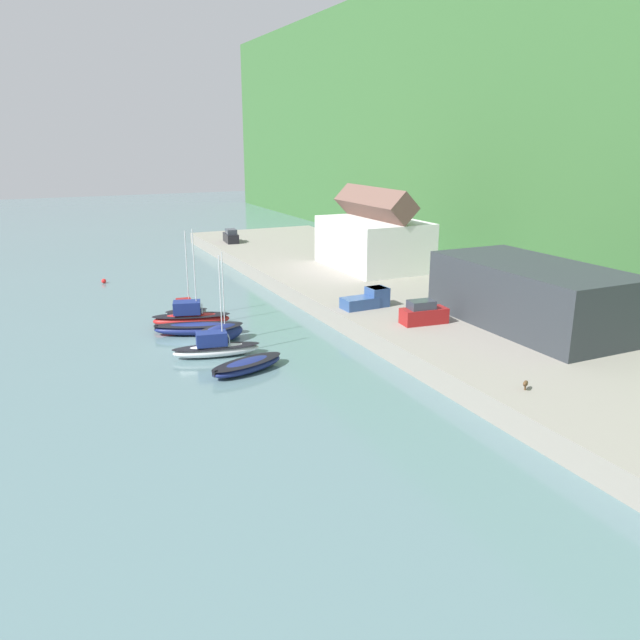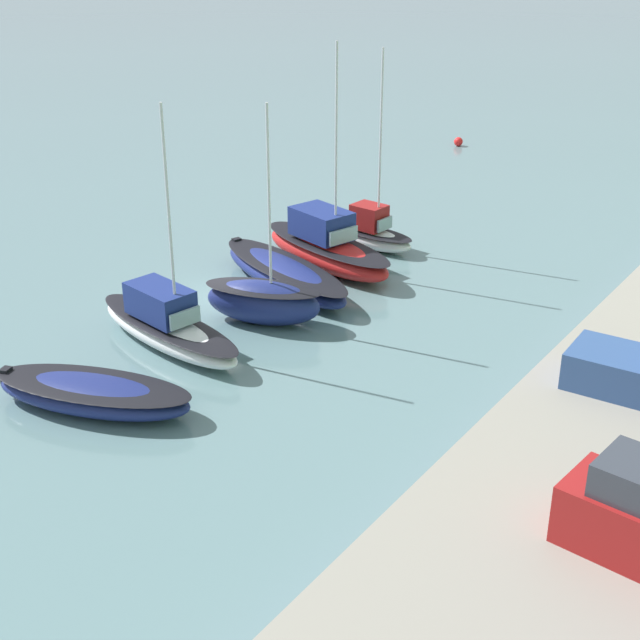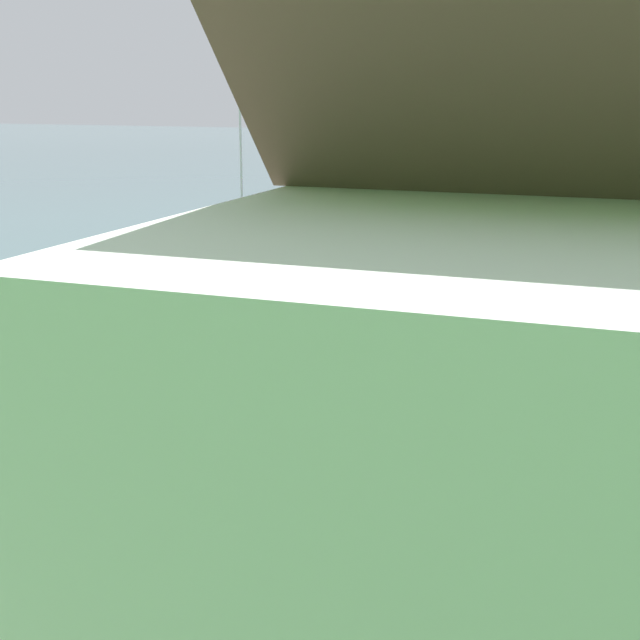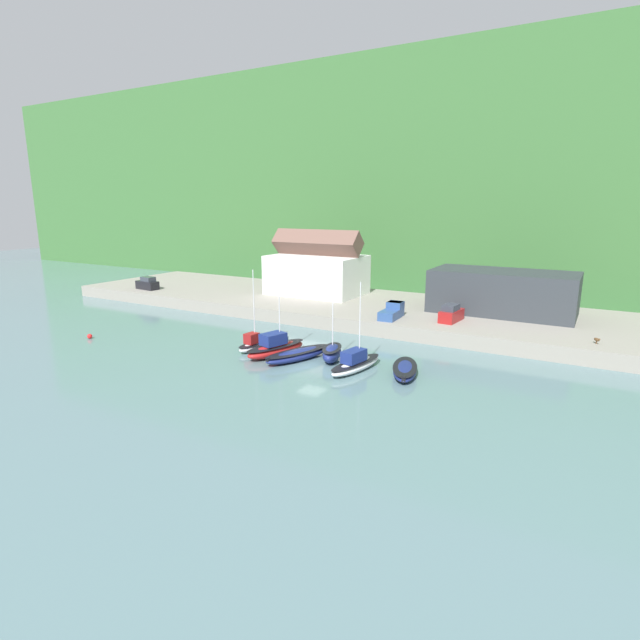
# 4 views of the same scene
# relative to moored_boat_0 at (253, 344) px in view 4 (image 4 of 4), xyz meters

# --- Properties ---
(ground_plane) EXTENTS (320.00, 320.00, 0.00)m
(ground_plane) POSITION_rel_moored_boat_0_xyz_m (8.64, -1.68, -0.75)
(ground_plane) COLOR slate
(hillside_backdrop) EXTENTS (240.00, 75.13, 42.06)m
(hillside_backdrop) POSITION_rel_moored_boat_0_xyz_m (8.64, 81.39, 20.28)
(hillside_backdrop) COLOR #386633
(hillside_backdrop) RESTS_ON ground_plane
(quay_promenade) EXTENTS (111.84, 22.97, 1.79)m
(quay_promenade) POSITION_rel_moored_boat_0_xyz_m (8.64, 23.63, 0.14)
(quay_promenade) COLOR gray
(quay_promenade) RESTS_ON ground_plane
(harbor_clubhouse) EXTENTS (14.74, 9.96, 10.28)m
(harbor_clubhouse) POSITION_rel_moored_boat_0_xyz_m (-7.10, 26.30, 4.75)
(harbor_clubhouse) COLOR white
(harbor_clubhouse) RESTS_ON quay_promenade
(yacht_club_building) EXTENTS (18.18, 9.07, 5.61)m
(yacht_club_building) POSITION_rel_moored_boat_0_xyz_m (21.64, 25.90, 3.84)
(yacht_club_building) COLOR #2D3338
(yacht_club_building) RESTS_ON quay_promenade
(moored_boat_0) EXTENTS (1.99, 4.45, 9.04)m
(moored_boat_0) POSITION_rel_moored_boat_0_xyz_m (0.00, 0.00, 0.00)
(moored_boat_0) COLOR silver
(moored_boat_0) RESTS_ON ground_plane
(moored_boat_1) EXTENTS (4.29, 7.97, 9.66)m
(moored_boat_1) POSITION_rel_moored_boat_0_xyz_m (3.28, -0.30, 0.19)
(moored_boat_1) COLOR red
(moored_boat_1) RESTS_ON ground_plane
(moored_boat_2) EXTENTS (4.83, 8.48, 1.12)m
(moored_boat_2) POSITION_rel_moored_boat_0_xyz_m (6.18, -0.40, -0.15)
(moored_boat_2) COLOR navy
(moored_boat_2) RESTS_ON ground_plane
(moored_boat_3) EXTENTS (3.19, 4.90, 8.30)m
(moored_boat_3) POSITION_rel_moored_boat_0_xyz_m (9.44, 1.07, 0.14)
(moored_boat_3) COLOR navy
(moored_boat_3) RESTS_ON ground_plane
(moored_boat_4) EXTENTS (3.21, 7.70, 8.75)m
(moored_boat_4) POSITION_rel_moored_boat_0_xyz_m (12.94, -0.55, 0.04)
(moored_boat_4) COLOR white
(moored_boat_4) RESTS_ON ground_plane
(moored_boat_5) EXTENTS (4.28, 7.03, 0.98)m
(moored_boat_5) POSITION_rel_moored_boat_0_xyz_m (17.57, 0.72, -0.22)
(moored_boat_5) COLOR navy
(moored_boat_5) RESTS_ON ground_plane
(parked_car_0) EXTENTS (2.22, 4.36, 2.16)m
(parked_car_0) POSITION_rel_moored_boat_0_xyz_m (17.19, 17.67, 1.96)
(parked_car_0) COLOR maroon
(parked_car_0) RESTS_ON quay_promenade
(parked_car_1) EXTENTS (4.35, 2.18, 2.16)m
(parked_car_1) POSITION_rel_moored_boat_0_xyz_m (-34.21, 15.57, 1.96)
(parked_car_1) COLOR black
(parked_car_1) RESTS_ON quay_promenade
(pickup_truck_0) EXTENTS (2.13, 4.80, 1.90)m
(pickup_truck_0) POSITION_rel_moored_boat_0_xyz_m (10.13, 15.99, 1.86)
(pickup_truck_0) COLOR #2D4C84
(pickup_truck_0) RESTS_ON quay_promenade
(dog_on_quay) EXTENTS (0.72, 0.82, 0.68)m
(dog_on_quay) POSITION_rel_moored_boat_0_xyz_m (33.17, 14.97, 1.50)
(dog_on_quay) COLOR brown
(dog_on_quay) RESTS_ON quay_promenade
(mooring_buoy_0) EXTENTS (0.59, 0.59, 0.59)m
(mooring_buoy_0) POSITION_rel_moored_boat_0_xyz_m (-20.33, -5.82, -0.46)
(mooring_buoy_0) COLOR red
(mooring_buoy_0) RESTS_ON ground_plane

